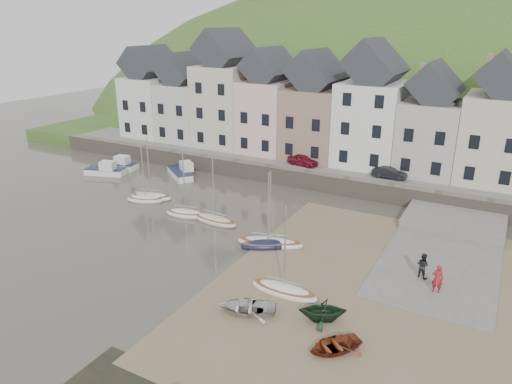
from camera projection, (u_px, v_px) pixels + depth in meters
The scene contains 25 objects.
ground at pixel (218, 253), 35.57m from camera, with size 160.00×160.00×0.00m, color #494539.
quay_land at pixel (351, 149), 61.71m from camera, with size 90.00×30.00×1.50m, color #395522.
quay_street at pixel (319, 165), 51.95m from camera, with size 70.00×7.00×0.10m, color slate.
seawall at pixel (306, 180), 49.29m from camera, with size 70.00×1.20×1.80m, color slate.
beach at pixel (360, 290), 30.59m from camera, with size 18.00×26.00×0.06m, color #786749.
slipway at pixel (443, 253), 35.38m from camera, with size 8.00×18.00×0.12m, color slate.
hillside at pixel (364, 206), 93.44m from camera, with size 134.40×84.00×84.00m.
townhouse_terrace at pixel (348, 110), 52.08m from camera, with size 61.05×8.00×13.93m.
sailboat_0 at pixel (151, 196), 46.39m from camera, with size 4.55×2.54×6.32m.
sailboat_1 at pixel (145, 199), 45.69m from camera, with size 4.02×2.72×6.32m.
sailboat_2 at pixel (214, 220), 40.85m from camera, with size 4.69×1.87×6.32m.
sailboat_3 at pixel (186, 213), 42.23m from camera, with size 4.05×2.23×6.32m.
sailboat_4 at pixel (270, 242), 36.68m from camera, with size 5.49×2.89×6.32m.
sailboat_5 at pixel (268, 244), 36.36m from camera, with size 4.43×3.66×6.32m.
sailboat_6 at pixel (284, 290), 30.12m from camera, with size 4.62×1.51×6.32m.
motorboat_0 at pixel (120, 164), 55.73m from camera, with size 4.62×2.39×1.70m.
motorboat_1 at pixel (106, 170), 53.61m from camera, with size 4.86×3.03×1.70m.
motorboat_2 at pixel (182, 172), 52.97m from camera, with size 4.97×4.35×1.70m.
rowboat_white at pixel (247, 307), 28.07m from camera, with size 2.50×3.51×0.73m, color silver.
rowboat_green at pixel (323, 310), 27.15m from camera, with size 2.38×2.75×1.45m, color #17341C.
rowboat_red at pixel (334, 345), 24.81m from camera, with size 2.15×3.01×0.62m, color brown.
person_red at pixel (437, 279), 29.86m from camera, with size 0.70×0.46×1.92m, color maroon.
person_dark at pixel (423, 265), 31.65m from camera, with size 0.86×0.67×1.77m, color black.
car_left at pixel (303, 160), 51.60m from camera, with size 1.41×3.51×1.20m, color maroon.
car_right at pixel (390, 173), 47.31m from camera, with size 1.19×3.42×1.13m, color black.
Camera 1 is at (17.84, -26.58, 16.44)m, focal length 32.93 mm.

